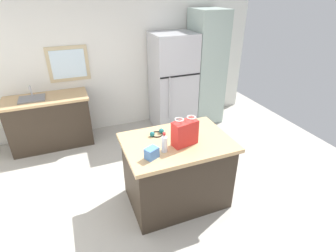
% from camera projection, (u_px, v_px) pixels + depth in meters
% --- Properties ---
extents(ground, '(6.51, 6.51, 0.00)m').
position_uv_depth(ground, '(168.00, 205.00, 3.43)').
color(ground, '#ADA89E').
extents(back_wall, '(5.43, 0.13, 2.55)m').
position_uv_depth(back_wall, '(117.00, 62.00, 4.88)').
color(back_wall, silver).
rests_on(back_wall, ground).
extents(kitchen_island, '(1.27, 0.90, 0.90)m').
position_uv_depth(kitchen_island, '(177.00, 171.00, 3.33)').
color(kitchen_island, '#33281E').
rests_on(kitchen_island, ground).
extents(refrigerator, '(0.78, 0.72, 1.80)m').
position_uv_depth(refrigerator, '(173.00, 82.00, 5.03)').
color(refrigerator, '#B7B7BC').
rests_on(refrigerator, ground).
extents(tall_cabinet, '(0.58, 0.64, 2.17)m').
position_uv_depth(tall_cabinet, '(206.00, 69.00, 5.17)').
color(tall_cabinet, '#9EB2A8').
rests_on(tall_cabinet, ground).
extents(sink_counter, '(1.34, 0.61, 1.08)m').
position_uv_depth(sink_counter, '(50.00, 121.00, 4.54)').
color(sink_counter, '#33281E').
rests_on(sink_counter, ground).
extents(shopping_bag, '(0.32, 0.20, 0.34)m').
position_uv_depth(shopping_bag, '(185.00, 133.00, 2.98)').
color(shopping_bag, red).
rests_on(shopping_bag, kitchen_island).
extents(small_box, '(0.17, 0.15, 0.12)m').
position_uv_depth(small_box, '(152.00, 153.00, 2.78)').
color(small_box, '#4775B7').
rests_on(small_box, kitchen_island).
extents(bottle, '(0.07, 0.07, 0.24)m').
position_uv_depth(bottle, '(164.00, 143.00, 2.87)').
color(bottle, white).
rests_on(bottle, kitchen_island).
extents(ear_defenders, '(0.20, 0.18, 0.06)m').
position_uv_depth(ear_defenders, '(157.00, 133.00, 3.23)').
color(ear_defenders, black).
rests_on(ear_defenders, kitchen_island).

